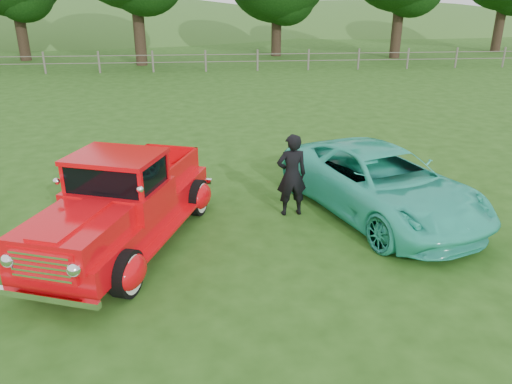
{
  "coord_description": "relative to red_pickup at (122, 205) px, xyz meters",
  "views": [
    {
      "loc": [
        0.2,
        -7.52,
        4.42
      ],
      "look_at": [
        1.0,
        1.2,
        0.85
      ],
      "focal_mm": 35.0,
      "sensor_mm": 36.0,
      "label": 1
    }
  ],
  "objects": [
    {
      "name": "fence_line",
      "position": [
        1.46,
        21.07,
        -0.19
      ],
      "size": [
        48.0,
        0.12,
        1.2
      ],
      "color": "#676357",
      "rests_on": "ground"
    },
    {
      "name": "distant_hills",
      "position": [
        -2.63,
        58.54,
        -5.34
      ],
      "size": [
        116.0,
        60.0,
        18.0
      ],
      "color": "#2C6023",
      "rests_on": "ground"
    },
    {
      "name": "man",
      "position": [
        3.26,
        1.06,
        0.08
      ],
      "size": [
        0.68,
        0.49,
        1.75
      ],
      "primitive_type": "imported",
      "rotation": [
        0.0,
        0.0,
        3.25
      ],
      "color": "black",
      "rests_on": "ground"
    },
    {
      "name": "ground",
      "position": [
        1.46,
        -0.93,
        -0.8
      ],
      "size": [
        140.0,
        140.0,
        0.0
      ],
      "primitive_type": "plane",
      "color": "#234913",
      "rests_on": "ground"
    },
    {
      "name": "teal_sedan",
      "position": [
        5.11,
        0.93,
        -0.1
      ],
      "size": [
        3.88,
        5.5,
        1.39
      ],
      "primitive_type": "imported",
      "rotation": [
        0.0,
        0.0,
        0.35
      ],
      "color": "#32CBAD",
      "rests_on": "ground"
    },
    {
      "name": "red_pickup",
      "position": [
        0.0,
        0.0,
        0.0
      ],
      "size": [
        3.36,
        5.28,
        1.78
      ],
      "rotation": [
        0.0,
        0.0,
        -0.34
      ],
      "color": "black",
      "rests_on": "ground"
    }
  ]
}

